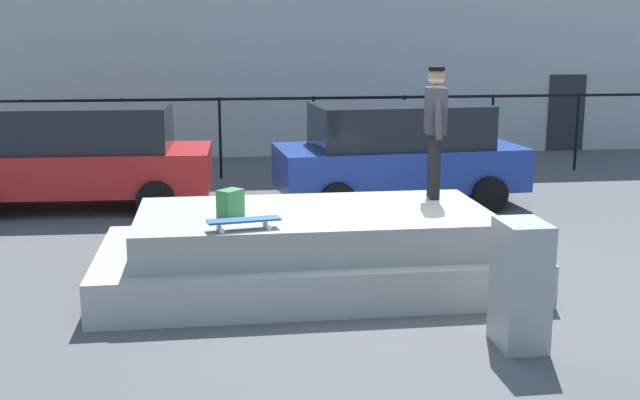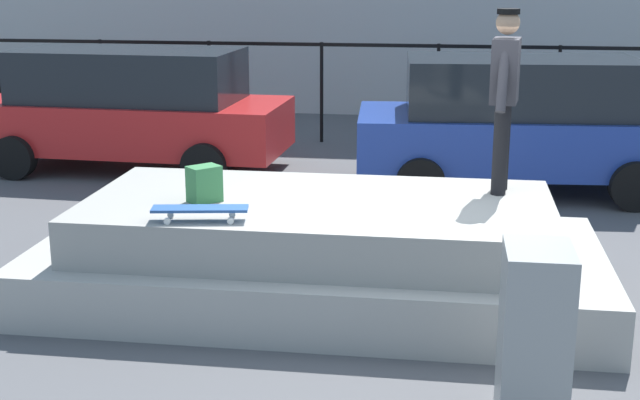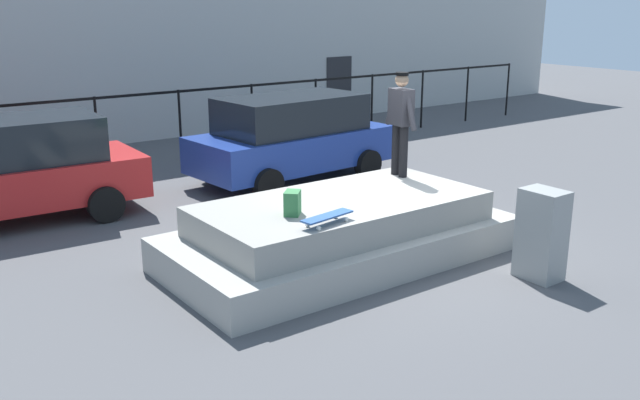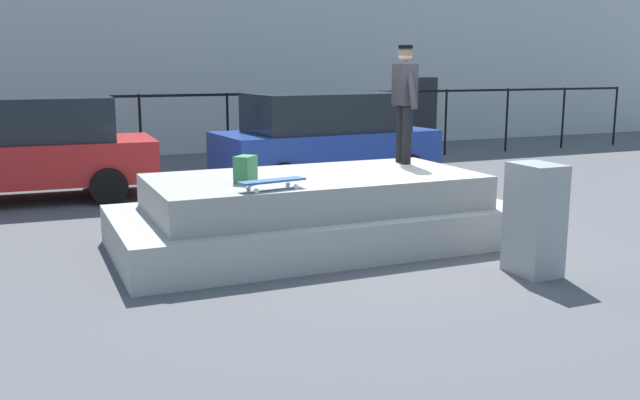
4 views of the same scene
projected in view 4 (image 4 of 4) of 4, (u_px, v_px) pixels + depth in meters
ground_plane at (385, 242)px, 9.57m from camera, size 60.00×60.00×0.00m
concrete_ledge at (315, 213)px, 9.36m from camera, size 5.23×2.59×0.94m
skateboarder at (404, 96)px, 10.22m from camera, size 0.29×0.84×1.71m
skateboard at (272, 181)px, 8.15m from camera, size 0.83×0.33×0.12m
backpack at (245, 169)px, 8.64m from camera, size 0.34×0.34×0.33m
car_red_hatchback_near at (17, 147)px, 12.28m from camera, size 4.73×2.28×1.82m
car_blue_hatchback_mid at (326, 137)px, 14.07m from camera, size 4.48×2.39×1.83m
utility_box at (535, 219)px, 7.99m from camera, size 0.44×0.60×1.28m
fence_row at (227, 116)px, 16.28m from camera, size 24.06×0.06×1.74m
warehouse_building at (166, 32)px, 21.94m from camera, size 36.22×7.90×6.75m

